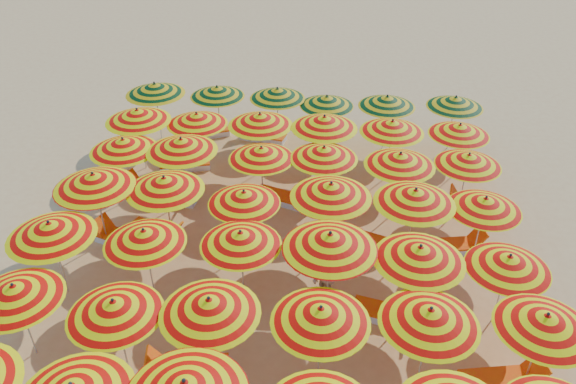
% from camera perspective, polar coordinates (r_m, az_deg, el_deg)
% --- Properties ---
extents(ground, '(120.00, 120.00, 0.00)m').
position_cam_1_polar(ground, '(15.87, -0.15, -5.82)').
color(ground, '#E2B064').
rests_on(ground, ground).
extents(umbrella_6, '(2.24, 2.24, 2.12)m').
position_cam_1_polar(umbrella_6, '(13.17, -26.01, -9.14)').
color(umbrella_6, silver).
rests_on(umbrella_6, ground).
extents(umbrella_7, '(2.46, 2.46, 2.10)m').
position_cam_1_polar(umbrella_7, '(12.09, -17.25, -11.17)').
color(umbrella_7, silver).
rests_on(umbrella_7, ground).
extents(umbrella_8, '(2.41, 2.41, 2.21)m').
position_cam_1_polar(umbrella_8, '(11.58, -7.99, -11.42)').
color(umbrella_8, silver).
rests_on(umbrella_8, ground).
extents(umbrella_9, '(2.64, 2.64, 2.15)m').
position_cam_1_polar(umbrella_9, '(11.39, 3.34, -12.35)').
color(umbrella_9, silver).
rests_on(umbrella_9, ground).
extents(umbrella_10, '(2.71, 2.71, 2.16)m').
position_cam_1_polar(umbrella_10, '(11.68, 14.23, -12.13)').
color(umbrella_10, silver).
rests_on(umbrella_10, ground).
extents(umbrella_11, '(2.56, 2.56, 2.10)m').
position_cam_1_polar(umbrella_11, '(12.39, 24.70, -11.89)').
color(umbrella_11, silver).
rests_on(umbrella_11, ground).
extents(umbrella_12, '(2.38, 2.38, 2.24)m').
position_cam_1_polar(umbrella_12, '(14.47, -23.01, -3.54)').
color(umbrella_12, silver).
rests_on(umbrella_12, ground).
extents(umbrella_13, '(2.28, 2.28, 2.10)m').
position_cam_1_polar(umbrella_13, '(13.74, -14.39, -4.41)').
color(umbrella_13, silver).
rests_on(umbrella_13, ground).
extents(umbrella_14, '(2.22, 2.22, 2.09)m').
position_cam_1_polar(umbrella_14, '(13.33, -4.84, -4.71)').
color(umbrella_14, silver).
rests_on(umbrella_14, ground).
extents(umbrella_15, '(2.64, 2.64, 2.36)m').
position_cam_1_polar(umbrella_15, '(12.85, 4.29, -5.00)').
color(umbrella_15, silver).
rests_on(umbrella_15, ground).
extents(umbrella_16, '(2.57, 2.57, 2.23)m').
position_cam_1_polar(umbrella_16, '(13.00, 13.24, -6.10)').
color(umbrella_16, silver).
rests_on(umbrella_16, ground).
extents(umbrella_17, '(2.01, 2.01, 2.04)m').
position_cam_1_polar(umbrella_17, '(13.61, 21.52, -6.66)').
color(umbrella_17, silver).
rests_on(umbrella_17, ground).
extents(umbrella_18, '(2.73, 2.73, 2.34)m').
position_cam_1_polar(umbrella_18, '(15.82, -19.13, 1.10)').
color(umbrella_18, silver).
rests_on(umbrella_18, ground).
extents(umbrella_19, '(2.71, 2.71, 2.25)m').
position_cam_1_polar(umbrella_19, '(15.32, -12.44, 0.82)').
color(umbrella_19, silver).
rests_on(umbrella_19, ground).
extents(umbrella_20, '(2.51, 2.51, 2.06)m').
position_cam_1_polar(umbrella_20, '(14.77, -4.49, -0.55)').
color(umbrella_20, silver).
rests_on(umbrella_20, ground).
extents(umbrella_21, '(2.90, 2.90, 2.31)m').
position_cam_1_polar(umbrella_21, '(14.64, 4.39, 0.18)').
color(umbrella_21, silver).
rests_on(umbrella_21, ground).
extents(umbrella_22, '(2.39, 2.39, 2.26)m').
position_cam_1_polar(umbrella_22, '(14.81, 12.80, -0.42)').
color(umbrella_22, silver).
rests_on(umbrella_22, ground).
extents(umbrella_23, '(2.24, 2.24, 2.05)m').
position_cam_1_polar(umbrella_23, '(15.36, 19.38, -1.13)').
color(umbrella_23, silver).
rests_on(umbrella_23, ground).
extents(umbrella_24, '(2.28, 2.28, 2.19)m').
position_cam_1_polar(umbrella_24, '(17.64, -16.38, 4.62)').
color(umbrella_24, silver).
rests_on(umbrella_24, ground).
extents(umbrella_25, '(2.25, 2.25, 2.29)m').
position_cam_1_polar(umbrella_25, '(17.05, -10.79, 4.72)').
color(umbrella_25, silver).
rests_on(umbrella_25, ground).
extents(umbrella_26, '(2.57, 2.57, 2.11)m').
position_cam_1_polar(umbrella_26, '(16.66, -2.72, 3.97)').
color(umbrella_26, silver).
rests_on(umbrella_26, ground).
extents(umbrella_27, '(2.18, 2.18, 2.15)m').
position_cam_1_polar(umbrella_27, '(16.61, 3.67, 4.00)').
color(umbrella_27, silver).
rests_on(umbrella_27, ground).
extents(umbrella_28, '(2.27, 2.27, 2.19)m').
position_cam_1_polar(umbrella_28, '(16.48, 11.32, 3.26)').
color(umbrella_28, silver).
rests_on(umbrella_28, ground).
extents(umbrella_29, '(2.53, 2.53, 2.07)m').
position_cam_1_polar(umbrella_29, '(17.19, 17.87, 3.13)').
color(umbrella_29, silver).
rests_on(umbrella_29, ground).
extents(umbrella_30, '(2.67, 2.67, 2.28)m').
position_cam_1_polar(umbrella_30, '(19.19, -15.03, 7.54)').
color(umbrella_30, silver).
rests_on(umbrella_30, ground).
extents(umbrella_31, '(2.57, 2.57, 2.14)m').
position_cam_1_polar(umbrella_31, '(18.84, -9.25, 7.36)').
color(umbrella_31, silver).
rests_on(umbrella_31, ground).
extents(umbrella_32, '(2.78, 2.78, 2.25)m').
position_cam_1_polar(umbrella_32, '(18.34, -2.84, 7.36)').
color(umbrella_32, silver).
rests_on(umbrella_32, ground).
extents(umbrella_33, '(2.63, 2.63, 2.29)m').
position_cam_1_polar(umbrella_33, '(18.11, 3.72, 7.09)').
color(umbrella_33, silver).
rests_on(umbrella_33, ground).
extents(umbrella_34, '(2.62, 2.62, 2.19)m').
position_cam_1_polar(umbrella_34, '(18.30, 10.54, 6.57)').
color(umbrella_34, silver).
rests_on(umbrella_34, ground).
extents(umbrella_35, '(2.03, 2.03, 2.08)m').
position_cam_1_polar(umbrella_35, '(18.84, 17.03, 6.08)').
color(umbrella_35, silver).
rests_on(umbrella_35, ground).
extents(umbrella_36, '(2.49, 2.49, 2.27)m').
position_cam_1_polar(umbrella_36, '(21.11, -13.37, 10.17)').
color(umbrella_36, silver).
rests_on(umbrella_36, ground).
extents(umbrella_37, '(2.28, 2.28, 2.11)m').
position_cam_1_polar(umbrella_37, '(20.85, -7.21, 10.10)').
color(umbrella_37, silver).
rests_on(umbrella_37, ground).
extents(umbrella_38, '(2.49, 2.49, 2.14)m').
position_cam_1_polar(umbrella_38, '(20.48, -1.09, 9.98)').
color(umbrella_38, silver).
rests_on(umbrella_38, ground).
extents(umbrella_39, '(2.01, 2.01, 2.04)m').
position_cam_1_polar(umbrella_39, '(20.12, 3.96, 9.21)').
color(umbrella_39, silver).
rests_on(umbrella_39, ground).
extents(umbrella_40, '(2.44, 2.44, 2.13)m').
position_cam_1_polar(umbrella_40, '(20.17, 10.03, 9.07)').
color(umbrella_40, silver).
rests_on(umbrella_40, ground).
extents(umbrella_41, '(2.22, 2.22, 2.11)m').
position_cam_1_polar(umbrella_41, '(20.71, 16.63, 8.76)').
color(umbrella_41, silver).
rests_on(umbrella_41, ground).
extents(lounger_2, '(1.81, 0.86, 0.69)m').
position_cam_1_polar(lounger_2, '(12.92, -10.21, -17.30)').
color(lounger_2, white).
rests_on(lounger_2, ground).
extents(lounger_3, '(1.81, 0.87, 0.69)m').
position_cam_1_polar(lounger_3, '(13.35, 20.96, -17.46)').
color(lounger_3, white).
rests_on(lounger_3, ground).
extents(lounger_4, '(1.82, 0.99, 0.69)m').
position_cam_1_polar(lounger_4, '(14.03, 10.28, -12.13)').
color(lounger_4, white).
rests_on(lounger_4, ground).
extents(lounger_5, '(1.83, 1.16, 0.69)m').
position_cam_1_polar(lounger_5, '(16.64, -16.42, -4.64)').
color(lounger_5, white).
rests_on(lounger_5, ground).
extents(lounger_6, '(1.82, 1.24, 0.69)m').
position_cam_1_polar(lounger_6, '(16.63, -13.21, -4.09)').
color(lounger_6, white).
rests_on(lounger_6, ground).
extents(lounger_7, '(1.82, 1.17, 0.69)m').
position_cam_1_polar(lounger_7, '(15.95, 10.12, -5.52)').
color(lounger_7, white).
rests_on(lounger_7, ground).
extents(lounger_8, '(1.81, 0.89, 0.69)m').
position_cam_1_polar(lounger_8, '(16.38, 16.44, -5.32)').
color(lounger_8, white).
rests_on(lounger_8, ground).
extents(lounger_9, '(1.83, 1.11, 0.69)m').
position_cam_1_polar(lounger_9, '(18.50, -13.89, 0.06)').
color(lounger_9, white).
rests_on(lounger_9, ground).
extents(lounger_10, '(1.79, 0.77, 0.69)m').
position_cam_1_polar(lounger_10, '(18.09, -11.76, -0.48)').
color(lounger_10, white).
rests_on(lounger_10, ground).
extents(lounger_11, '(1.82, 1.17, 0.69)m').
position_cam_1_polar(lounger_11, '(17.67, -0.58, -0.58)').
color(lounger_11, white).
rests_on(lounger_11, ground).
extents(lounger_12, '(1.79, 0.77, 0.69)m').
position_cam_1_polar(lounger_12, '(17.71, 5.12, -0.65)').
color(lounger_12, white).
rests_on(lounger_12, ground).
extents(lounger_13, '(1.82, 0.95, 0.69)m').
position_cam_1_polar(lounger_13, '(18.19, 18.49, -1.43)').
color(lounger_13, white).
rests_on(lounger_13, ground).
extents(lounger_14, '(1.82, 0.95, 0.69)m').
position_cam_1_polar(lounger_14, '(19.73, -10.54, 2.78)').
color(lounger_14, white).
rests_on(lounger_14, ground).
extents(lounger_15, '(1.82, 1.21, 0.69)m').
position_cam_1_polar(lounger_15, '(21.69, -8.44, 5.98)').
color(lounger_15, white).
rests_on(lounger_15, ground).
extents(lounger_16, '(1.82, 0.96, 0.69)m').
position_cam_1_polar(lounger_16, '(21.25, -2.66, 5.71)').
color(lounger_16, white).
rests_on(lounger_16, ground).
extents(beachgoer_b, '(0.89, 0.88, 1.44)m').
position_cam_1_polar(beachgoer_b, '(13.91, 3.72, -8.72)').
color(beachgoer_b, tan).
rests_on(beachgoer_b, ground).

